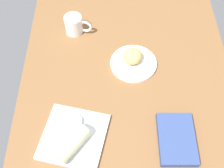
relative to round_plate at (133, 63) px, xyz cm
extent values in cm
cube|color=brown|center=(8.08, -3.08, -2.70)|extent=(110.00, 90.00, 4.00)
cylinder|color=white|center=(0.00, 0.00, 0.00)|extent=(20.23, 20.23, 1.40)
ellipsoid|color=tan|center=(-1.08, -0.65, 3.61)|extent=(11.82, 11.79, 5.81)
cube|color=white|center=(34.36, -23.79, 0.10)|extent=(27.43, 27.43, 1.60)
cylinder|color=silver|center=(29.22, -23.68, 1.98)|extent=(5.73, 5.73, 2.16)
cylinder|color=#CF5A29|center=(29.22, -23.68, 2.76)|extent=(4.70, 4.70, 0.40)
cylinder|color=beige|center=(38.46, -23.89, 4.06)|extent=(14.81, 13.30, 6.33)
cube|color=#33477F|center=(35.76, 14.12, 0.66)|extent=(20.34, 13.56, 2.71)
cylinder|color=white|center=(-20.10, -27.14, 3.77)|extent=(8.15, 8.15, 8.93)
cylinder|color=#A06D44|center=(-20.10, -27.14, 7.63)|extent=(6.68, 6.68, 0.40)
torus|color=white|center=(-18.91, -21.72, 3.77)|extent=(2.59, 6.66, 6.56)
camera|label=1|loc=(78.75, -9.90, 100.75)|focal=46.83mm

